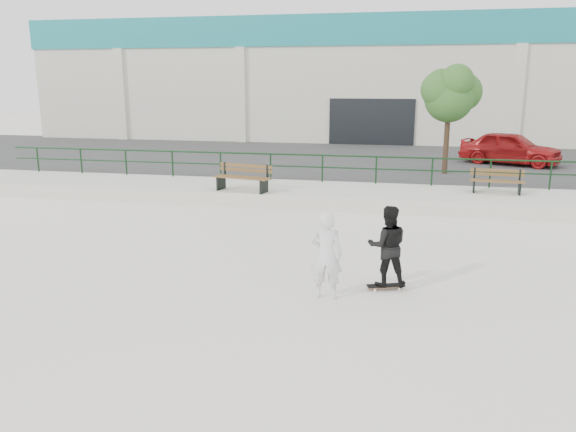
% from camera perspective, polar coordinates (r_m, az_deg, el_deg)
% --- Properties ---
extents(ground, '(120.00, 120.00, 0.00)m').
position_cam_1_polar(ground, '(10.93, 0.40, -9.03)').
color(ground, beige).
rests_on(ground, ground).
extents(ledge, '(30.00, 3.00, 0.50)m').
position_cam_1_polar(ledge, '(19.90, 5.79, 2.03)').
color(ledge, beige).
rests_on(ledge, ground).
extents(parking_strip, '(60.00, 14.00, 0.50)m').
position_cam_1_polar(parking_strip, '(28.25, 7.63, 5.40)').
color(parking_strip, '#333333').
rests_on(parking_strip, ground).
extents(railing, '(28.00, 0.06, 1.03)m').
position_cam_1_polar(railing, '(21.00, 6.23, 5.38)').
color(railing, black).
rests_on(railing, ledge).
extents(commercial_building, '(44.20, 16.33, 8.00)m').
position_cam_1_polar(commercial_building, '(41.94, 9.30, 13.89)').
color(commercial_building, beige).
rests_on(commercial_building, ground).
extents(bench_left, '(2.08, 0.98, 0.92)m').
position_cam_1_polar(bench_left, '(19.42, -4.59, 3.90)').
color(bench_left, brown).
rests_on(bench_left, ledge).
extents(bench_right, '(1.79, 0.66, 0.81)m').
position_cam_1_polar(bench_right, '(20.29, 20.45, 3.33)').
color(bench_right, brown).
rests_on(bench_right, ledge).
extents(tree, '(2.45, 2.18, 4.36)m').
position_cam_1_polar(tree, '(23.79, 16.17, 11.99)').
color(tree, '#3F2E1F').
rests_on(tree, parking_strip).
extents(red_car, '(4.71, 3.39, 1.49)m').
position_cam_1_polar(red_car, '(27.55, 21.66, 6.45)').
color(red_car, '#A51415').
rests_on(red_car, parking_strip).
extents(skateboard, '(0.80, 0.45, 0.09)m').
position_cam_1_polar(skateboard, '(11.86, 9.91, -7.01)').
color(skateboard, black).
rests_on(skateboard, ground).
extents(standing_skater, '(0.91, 0.76, 1.68)m').
position_cam_1_polar(standing_skater, '(11.59, 10.08, -3.02)').
color(standing_skater, black).
rests_on(standing_skater, skateboard).
extents(seated_skater, '(0.65, 0.44, 1.77)m').
position_cam_1_polar(seated_skater, '(11.03, 3.90, -3.98)').
color(seated_skater, silver).
rests_on(seated_skater, ground).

